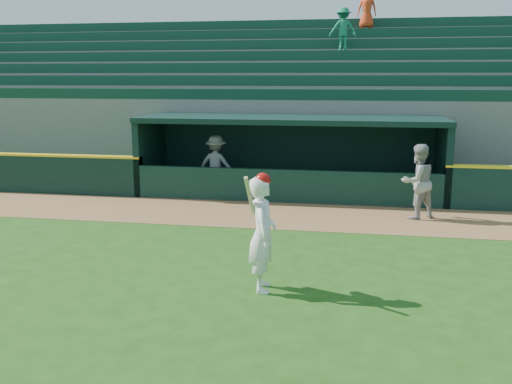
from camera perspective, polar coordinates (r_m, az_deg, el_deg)
ground at (r=10.80m, az=-1.52°, el=-8.45°), size 120.00×120.00×0.00m
warning_track at (r=15.43m, az=2.17°, el=-2.32°), size 40.00×3.00×0.01m
dugout_player_front at (r=15.47m, az=15.85°, el=1.00°), size 1.21×1.15×1.97m
dugout_player_inside at (r=18.27m, az=-4.01°, el=2.77°), size 1.26×0.80×1.85m
dugout at (r=18.22m, az=3.58°, el=4.12°), size 9.40×2.80×2.46m
stands at (r=22.64m, az=5.03°, el=8.16°), size 34.50×6.25×7.02m
batter_at_plate at (r=9.86m, az=0.65°, el=-4.07°), size 0.61×0.89×2.10m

